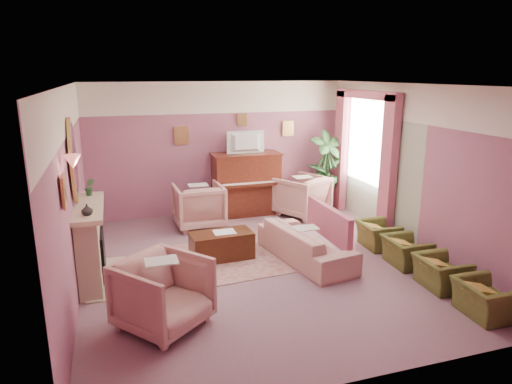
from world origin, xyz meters
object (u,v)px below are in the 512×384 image
object	(u,v)px
coffee_table	(222,245)
sofa	(306,237)
television	(247,141)
floral_armchair_right	(302,194)
olive_chair_c	(406,247)
side_table	(319,192)
olive_chair_a	(486,294)
floral_armchair_front	(163,290)
olive_chair_b	(441,268)
floral_armchair_left	(199,203)
piano	(246,185)
olive_chair_d	(378,231)

from	to	relation	value
coffee_table	sofa	size ratio (longest dim) A/B	0.52
coffee_table	television	bearing A→B (deg)	63.81
television	floral_armchair_right	distance (m)	1.63
olive_chair_c	side_table	size ratio (longest dim) A/B	0.99
sofa	olive_chair_a	distance (m)	2.72
floral_armchair_front	side_table	bearing A→B (deg)	45.70
coffee_table	floral_armchair_right	xyz separation A→B (m)	(2.18, 1.76, 0.25)
olive_chair_b	floral_armchair_left	bearing A→B (deg)	127.13
olive_chair_c	television	bearing A→B (deg)	116.21
television	floral_armchair_front	size ratio (longest dim) A/B	0.84
coffee_table	floral_armchair_left	distance (m)	1.73
piano	olive_chair_d	size ratio (longest dim) A/B	2.03
coffee_table	olive_chair_c	bearing A→B (deg)	-22.67
side_table	piano	bearing A→B (deg)	178.66
coffee_table	olive_chair_b	size ratio (longest dim) A/B	1.45
coffee_table	sofa	bearing A→B (deg)	-19.99
piano	floral_armchair_front	distance (m)	4.65
floral_armchair_left	floral_armchair_front	distance (m)	3.70
olive_chair_b	side_table	size ratio (longest dim) A/B	0.99
sofa	floral_armchair_front	xyz separation A→B (m)	(-2.43, -1.36, 0.09)
sofa	side_table	size ratio (longest dim) A/B	2.76
sofa	television	bearing A→B (deg)	94.42
olive_chair_a	side_table	xyz separation A→B (m)	(0.07, 4.99, 0.05)
piano	floral_armchair_left	world-z (taller)	piano
olive_chair_a	olive_chair_b	xyz separation A→B (m)	(0.00, 0.82, 0.00)
floral_armchair_right	olive_chair_b	xyz separation A→B (m)	(0.55, -3.72, -0.18)
floral_armchair_front	floral_armchair_left	bearing A→B (deg)	72.87
sofa	floral_armchair_front	world-z (taller)	floral_armchair_front
piano	side_table	size ratio (longest dim) A/B	2.00
coffee_table	side_table	bearing A→B (deg)	38.32
piano	olive_chair_a	size ratio (longest dim) A/B	2.03
television	floral_armchair_right	xyz separation A→B (m)	(1.10, -0.44, -1.12)
floral_armchair_left	olive_chair_b	world-z (taller)	floral_armchair_left
floral_armchair_left	floral_armchair_right	world-z (taller)	same
floral_armchair_front	olive_chair_b	world-z (taller)	floral_armchair_front
television	olive_chair_a	distance (m)	5.40
floral_armchair_right	coffee_table	bearing A→B (deg)	-141.08
piano	olive_chair_b	distance (m)	4.53
floral_armchair_right	olive_chair_c	bearing A→B (deg)	-79.27
piano	floral_armchair_right	size ratio (longest dim) A/B	1.46
olive_chair_b	side_table	world-z (taller)	side_table
floral_armchair_front	olive_chair_d	distance (m)	4.16
coffee_table	floral_armchair_right	bearing A→B (deg)	38.92
television	olive_chair_a	xyz separation A→B (m)	(1.64, -4.98, -1.30)
television	coffee_table	size ratio (longest dim) A/B	0.80
sofa	olive_chair_c	size ratio (longest dim) A/B	2.80
olive_chair_b	sofa	bearing A→B (deg)	133.99
piano	floral_armchair_right	world-z (taller)	piano
piano	olive_chair_a	world-z (taller)	piano
piano	olive_chair_b	bearing A→B (deg)	-68.66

